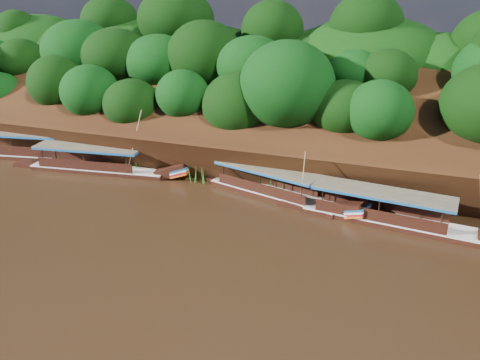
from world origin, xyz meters
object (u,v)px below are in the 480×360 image
(boat_0, at_px, (402,220))
(boat_3, at_px, (33,152))
(boat_1, at_px, (281,193))
(boat_2, at_px, (106,167))

(boat_0, height_order, boat_3, boat_0)
(boat_1, xyz_separation_m, boat_3, (-26.49, 1.07, 0.08))
(boat_1, bearing_deg, boat_0, 5.36)
(boat_3, bearing_deg, boat_2, -16.45)
(boat_0, relative_size, boat_2, 0.97)
(boat_2, relative_size, boat_3, 1.02)
(boat_0, relative_size, boat_3, 0.98)
(boat_2, bearing_deg, boat_1, -8.87)
(boat_2, bearing_deg, boat_3, 166.28)
(boat_1, distance_m, boat_2, 17.01)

